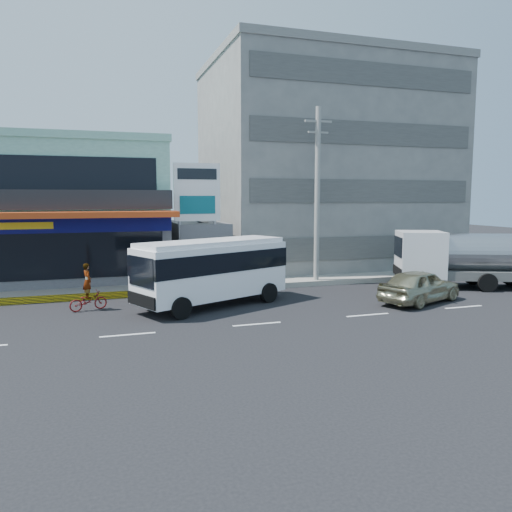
{
  "coord_description": "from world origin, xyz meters",
  "views": [
    {
      "loc": [
        -6.04,
        -18.41,
        5.04
      ],
      "look_at": [
        1.36,
        4.32,
        2.2
      ],
      "focal_mm": 35.0,
      "sensor_mm": 36.0,
      "label": 1
    }
  ],
  "objects_px": {
    "concrete_building": "(323,170)",
    "motorcycle_rider": "(88,295)",
    "tanker_truck": "(465,258)",
    "billboard": "(197,199)",
    "minibus": "(212,267)",
    "satellite_dish": "(200,222)",
    "shop_building": "(59,214)",
    "sedan": "(420,286)",
    "utility_pole_near": "(317,195)"
  },
  "relations": [
    {
      "from": "motorcycle_rider",
      "to": "billboard",
      "type": "bearing_deg",
      "value": 37.65
    },
    {
      "from": "concrete_building",
      "to": "billboard",
      "type": "height_order",
      "value": "concrete_building"
    },
    {
      "from": "concrete_building",
      "to": "utility_pole_near",
      "type": "height_order",
      "value": "concrete_building"
    },
    {
      "from": "satellite_dish",
      "to": "utility_pole_near",
      "type": "xyz_separation_m",
      "value": [
        6.0,
        -3.6,
        1.57
      ]
    },
    {
      "from": "minibus",
      "to": "motorcycle_rider",
      "type": "xyz_separation_m",
      "value": [
        -5.48,
        0.83,
        -1.13
      ]
    },
    {
      "from": "tanker_truck",
      "to": "sedan",
      "type": "bearing_deg",
      "value": -152.06
    },
    {
      "from": "billboard",
      "to": "sedan",
      "type": "relative_size",
      "value": 1.45
    },
    {
      "from": "sedan",
      "to": "tanker_truck",
      "type": "relative_size",
      "value": 0.58
    },
    {
      "from": "satellite_dish",
      "to": "minibus",
      "type": "xyz_separation_m",
      "value": [
        -0.92,
        -7.18,
        -1.74
      ]
    },
    {
      "from": "shop_building",
      "to": "satellite_dish",
      "type": "bearing_deg",
      "value": -20.21
    },
    {
      "from": "billboard",
      "to": "utility_pole_near",
      "type": "xyz_separation_m",
      "value": [
        6.5,
        -1.8,
        0.22
      ]
    },
    {
      "from": "billboard",
      "to": "sedan",
      "type": "xyz_separation_m",
      "value": [
        9.18,
        -7.7,
        -4.12
      ]
    },
    {
      "from": "utility_pole_near",
      "to": "minibus",
      "type": "xyz_separation_m",
      "value": [
        -6.92,
        -3.58,
        -3.32
      ]
    },
    {
      "from": "shop_building",
      "to": "billboard",
      "type": "distance_m",
      "value": 8.92
    },
    {
      "from": "shop_building",
      "to": "billboard",
      "type": "relative_size",
      "value": 1.8
    },
    {
      "from": "concrete_building",
      "to": "minibus",
      "type": "bearing_deg",
      "value": -134.33
    },
    {
      "from": "satellite_dish",
      "to": "sedan",
      "type": "distance_m",
      "value": 13.16
    },
    {
      "from": "utility_pole_near",
      "to": "motorcycle_rider",
      "type": "xyz_separation_m",
      "value": [
        -12.4,
        -2.75,
        -4.45
      ]
    },
    {
      "from": "shop_building",
      "to": "minibus",
      "type": "xyz_separation_m",
      "value": [
        7.08,
        -10.13,
        -2.16
      ]
    },
    {
      "from": "shop_building",
      "to": "motorcycle_rider",
      "type": "relative_size",
      "value": 5.83
    },
    {
      "from": "concrete_building",
      "to": "satellite_dish",
      "type": "xyz_separation_m",
      "value": [
        -10.0,
        -4.0,
        -3.42
      ]
    },
    {
      "from": "satellite_dish",
      "to": "minibus",
      "type": "relative_size",
      "value": 0.2
    },
    {
      "from": "billboard",
      "to": "utility_pole_near",
      "type": "relative_size",
      "value": 0.69
    },
    {
      "from": "billboard",
      "to": "tanker_truck",
      "type": "distance_m",
      "value": 15.24
    },
    {
      "from": "shop_building",
      "to": "utility_pole_near",
      "type": "relative_size",
      "value": 1.24
    },
    {
      "from": "utility_pole_near",
      "to": "billboard",
      "type": "bearing_deg",
      "value": 164.52
    },
    {
      "from": "minibus",
      "to": "sedan",
      "type": "bearing_deg",
      "value": -13.57
    },
    {
      "from": "concrete_building",
      "to": "shop_building",
      "type": "bearing_deg",
      "value": -176.65
    },
    {
      "from": "shop_building",
      "to": "billboard",
      "type": "bearing_deg",
      "value": -32.32
    },
    {
      "from": "utility_pole_near",
      "to": "tanker_truck",
      "type": "height_order",
      "value": "utility_pole_near"
    },
    {
      "from": "motorcycle_rider",
      "to": "utility_pole_near",
      "type": "bearing_deg",
      "value": 12.52
    },
    {
      "from": "sedan",
      "to": "tanker_truck",
      "type": "bearing_deg",
      "value": -83.78
    },
    {
      "from": "utility_pole_near",
      "to": "tanker_truck",
      "type": "relative_size",
      "value": 1.21
    },
    {
      "from": "billboard",
      "to": "motorcycle_rider",
      "type": "height_order",
      "value": "billboard"
    },
    {
      "from": "tanker_truck",
      "to": "billboard",
      "type": "bearing_deg",
      "value": 159.7
    },
    {
      "from": "satellite_dish",
      "to": "motorcycle_rider",
      "type": "distance_m",
      "value": 9.47
    },
    {
      "from": "minibus",
      "to": "tanker_truck",
      "type": "height_order",
      "value": "tanker_truck"
    },
    {
      "from": "utility_pole_near",
      "to": "shop_building",
      "type": "bearing_deg",
      "value": 154.94
    },
    {
      "from": "utility_pole_near",
      "to": "tanker_truck",
      "type": "xyz_separation_m",
      "value": [
        7.46,
        -3.36,
        -3.46
      ]
    },
    {
      "from": "utility_pole_near",
      "to": "sedan",
      "type": "relative_size",
      "value": 2.1
    },
    {
      "from": "motorcycle_rider",
      "to": "minibus",
      "type": "bearing_deg",
      "value": -8.58
    },
    {
      "from": "shop_building",
      "to": "minibus",
      "type": "relative_size",
      "value": 1.62
    },
    {
      "from": "concrete_building",
      "to": "sedan",
      "type": "xyz_separation_m",
      "value": [
        -1.32,
        -13.5,
        -6.19
      ]
    },
    {
      "from": "concrete_building",
      "to": "sedan",
      "type": "relative_size",
      "value": 3.36
    },
    {
      "from": "tanker_truck",
      "to": "motorcycle_rider",
      "type": "xyz_separation_m",
      "value": [
        -19.87,
        0.61,
        -0.98
      ]
    },
    {
      "from": "satellite_dish",
      "to": "billboard",
      "type": "distance_m",
      "value": 2.31
    },
    {
      "from": "concrete_building",
      "to": "motorcycle_rider",
      "type": "xyz_separation_m",
      "value": [
        -16.4,
        -10.35,
        -6.3
      ]
    },
    {
      "from": "minibus",
      "to": "satellite_dish",
      "type": "bearing_deg",
      "value": 82.67
    },
    {
      "from": "sedan",
      "to": "tanker_truck",
      "type": "height_order",
      "value": "tanker_truck"
    },
    {
      "from": "concrete_building",
      "to": "motorcycle_rider",
      "type": "height_order",
      "value": "concrete_building"
    }
  ]
}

